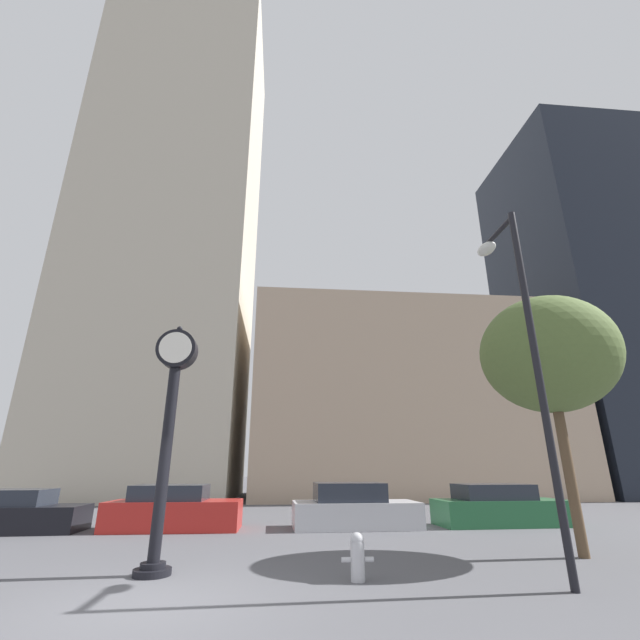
% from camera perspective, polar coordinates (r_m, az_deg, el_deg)
% --- Properties ---
extents(ground_plane, '(200.00, 200.00, 0.00)m').
position_cam_1_polar(ground_plane, '(7.80, -23.02, -31.73)').
color(ground_plane, '#515156').
extents(building_tall_tower, '(12.11, 12.00, 41.40)m').
position_cam_1_polar(building_tall_tower, '(37.61, -18.53, 11.99)').
color(building_tall_tower, '#BCB29E').
rests_on(building_tall_tower, ground_plane).
extents(building_storefront_row, '(21.35, 12.00, 12.85)m').
position_cam_1_polar(building_storefront_row, '(32.89, 10.84, -10.87)').
color(building_storefront_row, tan).
rests_on(building_storefront_row, ground_plane).
extents(building_glass_modern, '(9.30, 12.00, 29.96)m').
position_cam_1_polar(building_glass_modern, '(42.10, 31.42, 1.91)').
color(building_glass_modern, black).
rests_on(building_glass_modern, ground_plane).
extents(street_clock, '(0.83, 0.69, 4.83)m').
position_cam_1_polar(street_clock, '(9.54, -19.38, -11.89)').
color(street_clock, black).
rests_on(street_clock, ground_plane).
extents(car_black, '(4.17, 1.90, 1.25)m').
position_cam_1_polar(car_black, '(17.41, -35.80, -20.25)').
color(car_black, black).
rests_on(car_black, ground_plane).
extents(car_red, '(4.19, 1.87, 1.36)m').
position_cam_1_polar(car_red, '(15.87, -18.89, -22.88)').
color(car_red, red).
rests_on(car_red, ground_plane).
extents(car_silver, '(4.19, 2.00, 1.41)m').
position_cam_1_polar(car_silver, '(15.67, 4.53, -23.79)').
color(car_silver, '#BCBCC1').
rests_on(car_silver, ground_plane).
extents(car_green, '(4.55, 1.92, 1.35)m').
position_cam_1_polar(car_green, '(17.42, 22.82, -22.07)').
color(car_green, '#236038').
rests_on(car_green, ground_plane).
extents(fire_hydrant_far, '(0.57, 0.25, 0.78)m').
position_cam_1_polar(fire_hydrant_far, '(8.69, 5.02, -28.85)').
color(fire_hydrant_far, '#B7B7BC').
rests_on(fire_hydrant_far, ground_plane).
extents(street_lamp_right, '(0.36, 1.57, 7.00)m').
position_cam_1_polar(street_lamp_right, '(9.53, 25.09, -0.72)').
color(street_lamp_right, black).
rests_on(street_lamp_right, ground_plane).
extents(bare_tree, '(3.29, 3.29, 6.12)m').
position_cam_1_polar(bare_tree, '(12.42, 28.10, -4.08)').
color(bare_tree, brown).
rests_on(bare_tree, ground_plane).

